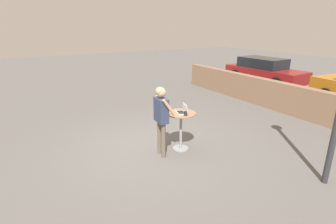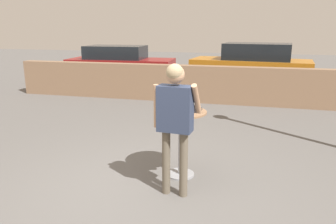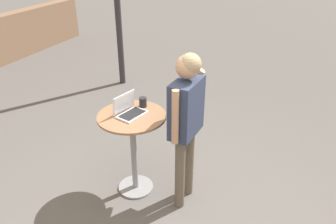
% 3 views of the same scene
% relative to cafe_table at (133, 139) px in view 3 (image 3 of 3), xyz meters
% --- Properties ---
extents(cafe_table, '(0.75, 0.75, 1.01)m').
position_rel_cafe_table_xyz_m(cafe_table, '(0.00, 0.00, 0.00)').
color(cafe_table, gray).
rests_on(cafe_table, ground_plane).
extents(laptop, '(0.37, 0.31, 0.23)m').
position_rel_cafe_table_xyz_m(laptop, '(0.01, 0.03, 0.35)').
color(laptop, silver).
rests_on(laptop, cafe_table).
extents(coffee_mug, '(0.13, 0.09, 0.11)m').
position_rel_cafe_table_xyz_m(coffee_mug, '(0.23, -0.02, 0.36)').
color(coffee_mug, '#232328').
rests_on(coffee_mug, cafe_table).
extents(standing_person, '(0.60, 0.37, 1.77)m').
position_rel_cafe_table_xyz_m(standing_person, '(0.05, -0.61, 0.43)').
color(standing_person, brown).
rests_on(standing_person, ground_plane).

